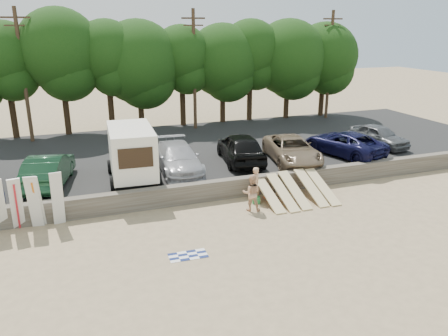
% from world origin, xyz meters
% --- Properties ---
extents(ground, '(120.00, 120.00, 0.00)m').
position_xyz_m(ground, '(0.00, 0.00, 0.00)').
color(ground, tan).
rests_on(ground, ground).
extents(seawall, '(44.00, 0.50, 1.00)m').
position_xyz_m(seawall, '(0.00, 3.00, 0.50)').
color(seawall, '#6B6356').
rests_on(seawall, ground).
extents(parking_lot, '(44.00, 14.50, 0.70)m').
position_xyz_m(parking_lot, '(0.00, 10.50, 0.35)').
color(parking_lot, '#282828').
rests_on(parking_lot, ground).
extents(treeline, '(33.68, 6.72, 9.11)m').
position_xyz_m(treeline, '(0.83, 17.44, 6.11)').
color(treeline, '#382616').
rests_on(treeline, parking_lot).
extents(utility_poles, '(25.80, 0.26, 9.00)m').
position_xyz_m(utility_poles, '(2.00, 16.00, 5.43)').
color(utility_poles, '#473321').
rests_on(utility_poles, parking_lot).
extents(box_trailer, '(2.72, 4.53, 2.79)m').
position_xyz_m(box_trailer, '(-4.50, 5.56, 2.27)').
color(box_trailer, white).
rests_on(box_trailer, parking_lot).
extents(car_1, '(2.73, 5.22, 1.64)m').
position_xyz_m(car_1, '(-8.69, 6.06, 1.52)').
color(car_1, '#13361F').
rests_on(car_1, parking_lot).
extents(car_2, '(2.42, 5.41, 1.54)m').
position_xyz_m(car_2, '(-1.93, 5.96, 1.47)').
color(car_2, '#ADACB2').
rests_on(car_2, parking_lot).
extents(car_3, '(2.87, 5.55, 1.80)m').
position_xyz_m(car_3, '(2.00, 6.40, 1.60)').
color(car_3, black).
rests_on(car_3, parking_lot).
extents(car_4, '(3.41, 5.77, 1.50)m').
position_xyz_m(car_4, '(4.92, 5.43, 1.45)').
color(car_4, '#7E6850').
rests_on(car_4, parking_lot).
extents(car_5, '(3.86, 5.87, 1.50)m').
position_xyz_m(car_5, '(8.75, 5.66, 1.45)').
color(car_5, black).
rests_on(car_5, parking_lot).
extents(car_6, '(2.45, 4.53, 1.46)m').
position_xyz_m(car_6, '(12.09, 6.53, 1.43)').
color(car_6, '#505356').
rests_on(car_6, parking_lot).
extents(surfboard_upright_2, '(0.62, 0.85, 2.51)m').
position_xyz_m(surfboard_upright_2, '(-9.92, 2.46, 1.26)').
color(surfboard_upright_2, silver).
rests_on(surfboard_upright_2, ground).
extents(surfboard_upright_3, '(0.56, 0.71, 2.54)m').
position_xyz_m(surfboard_upright_3, '(-9.22, 2.39, 1.27)').
color(surfboard_upright_3, silver).
rests_on(surfboard_upright_3, ground).
extents(surfboard_upright_4, '(0.59, 0.82, 2.52)m').
position_xyz_m(surfboard_upright_4, '(-9.14, 2.45, 1.26)').
color(surfboard_upright_4, silver).
rests_on(surfboard_upright_4, ground).
extents(surfboard_upright_5, '(0.57, 0.59, 2.57)m').
position_xyz_m(surfboard_upright_5, '(-8.27, 2.43, 1.28)').
color(surfboard_upright_5, silver).
rests_on(surfboard_upright_5, ground).
extents(surfboard_low_0, '(0.56, 2.88, 0.99)m').
position_xyz_m(surfboard_low_0, '(1.59, 1.56, 0.49)').
color(surfboard_low_0, beige).
rests_on(surfboard_low_0, ground).
extents(surfboard_low_1, '(0.56, 2.85, 1.07)m').
position_xyz_m(surfboard_low_1, '(2.31, 1.47, 0.53)').
color(surfboard_low_1, beige).
rests_on(surfboard_low_1, ground).
extents(surfboard_low_2, '(0.56, 2.83, 1.13)m').
position_xyz_m(surfboard_low_2, '(2.99, 1.48, 0.57)').
color(surfboard_low_2, beige).
rests_on(surfboard_low_2, ground).
extents(surfboard_low_3, '(0.56, 2.83, 1.13)m').
position_xyz_m(surfboard_low_3, '(3.96, 1.51, 0.57)').
color(surfboard_low_3, beige).
rests_on(surfboard_low_3, ground).
extents(surfboard_low_4, '(0.56, 2.84, 1.10)m').
position_xyz_m(surfboard_low_4, '(4.61, 1.46, 0.55)').
color(surfboard_low_4, beige).
rests_on(surfboard_low_4, ground).
extents(beachgoer_a, '(0.77, 0.66, 1.79)m').
position_xyz_m(beachgoer_a, '(1.06, 2.13, 0.90)').
color(beachgoer_a, tan).
rests_on(beachgoer_a, ground).
extents(beachgoer_b, '(1.04, 0.93, 1.78)m').
position_xyz_m(beachgoer_b, '(0.43, 1.07, 0.89)').
color(beachgoer_b, tan).
rests_on(beachgoer_b, ground).
extents(cooler, '(0.46, 0.40, 0.32)m').
position_xyz_m(cooler, '(1.01, 1.81, 0.16)').
color(cooler, '#268E41').
rests_on(cooler, ground).
extents(gear_bag, '(0.38, 0.35, 0.22)m').
position_xyz_m(gear_bag, '(1.83, 2.21, 0.11)').
color(gear_bag, '#DF461A').
rests_on(gear_bag, ground).
extents(beach_towel, '(1.55, 1.55, 0.00)m').
position_xyz_m(beach_towel, '(-3.62, -2.13, 0.01)').
color(beach_towel, white).
rests_on(beach_towel, ground).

